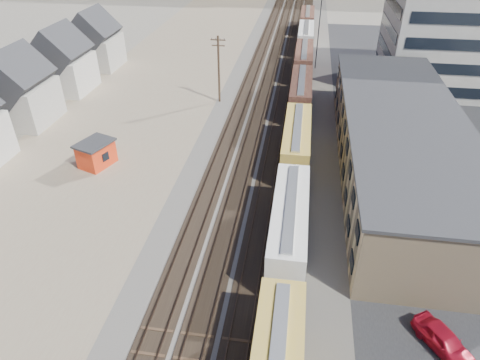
# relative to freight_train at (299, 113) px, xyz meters

# --- Properties ---
(ground) EXTENTS (300.00, 300.00, 0.00)m
(ground) POSITION_rel_freight_train_xyz_m (-3.80, -33.29, -2.79)
(ground) COLOR #6B6356
(ground) RESTS_ON ground
(ballast_bed) EXTENTS (18.00, 200.00, 0.06)m
(ballast_bed) POSITION_rel_freight_train_xyz_m (-3.80, 16.71, -2.76)
(ballast_bed) COLOR #4C4742
(ballast_bed) RESTS_ON ground
(dirt_yard) EXTENTS (24.00, 180.00, 0.03)m
(dirt_yard) POSITION_rel_freight_train_xyz_m (-23.80, 6.71, -2.78)
(dirt_yard) COLOR #7F6B57
(dirt_yard) RESTS_ON ground
(asphalt_lot) EXTENTS (26.00, 120.00, 0.04)m
(asphalt_lot) POSITION_rel_freight_train_xyz_m (18.20, 1.71, -2.77)
(asphalt_lot) COLOR #232326
(asphalt_lot) RESTS_ON ground
(rail_tracks) EXTENTS (11.40, 200.00, 0.24)m
(rail_tracks) POSITION_rel_freight_train_xyz_m (-4.35, 16.71, -2.68)
(rail_tracks) COLOR black
(rail_tracks) RESTS_ON ground
(freight_train) EXTENTS (3.00, 119.74, 4.46)m
(freight_train) POSITION_rel_freight_train_xyz_m (0.00, 0.00, 0.00)
(freight_train) COLOR black
(freight_train) RESTS_ON ground
(warehouse) EXTENTS (12.40, 40.40, 7.25)m
(warehouse) POSITION_rel_freight_train_xyz_m (11.18, -8.29, 0.86)
(warehouse) COLOR tan
(warehouse) RESTS_ON ground
(office_tower) EXTENTS (22.60, 18.60, 18.45)m
(office_tower) POSITION_rel_freight_train_xyz_m (24.15, 21.66, 6.47)
(office_tower) COLOR #9E998E
(office_tower) RESTS_ON ground
(utility_pole_north) EXTENTS (2.20, 0.32, 10.00)m
(utility_pole_north) POSITION_rel_freight_train_xyz_m (-12.30, 8.71, 2.50)
(utility_pole_north) COLOR #382619
(utility_pole_north) RESTS_ON ground
(radio_mast) EXTENTS (1.20, 0.16, 18.00)m
(radio_mast) POSITION_rel_freight_train_xyz_m (2.20, 26.71, 6.33)
(radio_mast) COLOR black
(radio_mast) RESTS_ON ground
(maintenance_shed) EXTENTS (4.38, 4.94, 3.01)m
(maintenance_shed) POSITION_rel_freight_train_xyz_m (-22.82, -11.99, -1.25)
(maintenance_shed) COLOR red
(maintenance_shed) RESTS_ON ground
(parked_car_red) EXTENTS (4.11, 4.93, 1.59)m
(parked_car_red) POSITION_rel_freight_train_xyz_m (11.17, -31.67, -2.00)
(parked_car_red) COLOR #B41025
(parked_car_red) RESTS_ON ground
(parked_car_blue) EXTENTS (5.27, 6.19, 1.58)m
(parked_car_blue) POSITION_rel_freight_train_xyz_m (19.75, 18.58, -2.01)
(parked_car_blue) COLOR navy
(parked_car_blue) RESTS_ON ground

